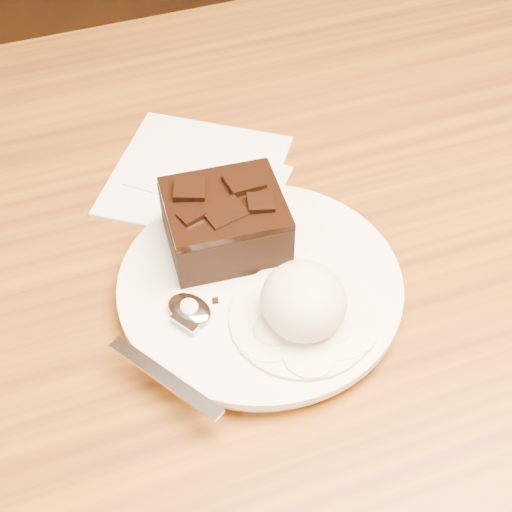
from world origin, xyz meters
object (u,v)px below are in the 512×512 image
object	(u,v)px
brownie	(225,225)
spoon	(190,310)
plate	(260,288)
ice_cream_scoop	(304,301)
napkin	(196,173)
dining_table	(327,419)

from	to	relation	value
brownie	spoon	world-z (taller)	brownie
plate	ice_cream_scoop	world-z (taller)	ice_cream_scoop
brownie	napkin	bearing A→B (deg)	86.93
plate	dining_table	bearing A→B (deg)	27.68
ice_cream_scoop	spoon	world-z (taller)	ice_cream_scoop
brownie	napkin	xyz separation A→B (m)	(0.01, 0.11, -0.04)
dining_table	plate	bearing A→B (deg)	-152.32
napkin	dining_table	bearing A→B (deg)	-39.40
dining_table	napkin	world-z (taller)	napkin
plate	spoon	size ratio (longest dim) A/B	1.50
napkin	plate	bearing A→B (deg)	-87.57
plate	brownie	bearing A→B (deg)	104.36
ice_cream_scoop	brownie	bearing A→B (deg)	106.96
spoon	dining_table	bearing A→B (deg)	-9.93
brownie	ice_cream_scoop	size ratio (longest dim) A/B	1.37
ice_cream_scoop	spoon	xyz separation A→B (m)	(-0.08, 0.04, -0.02)
spoon	plate	bearing A→B (deg)	-20.79
dining_table	spoon	world-z (taller)	spoon
dining_table	brownie	distance (m)	0.44
dining_table	napkin	xyz separation A→B (m)	(-0.12, 0.10, 0.38)
plate	napkin	bearing A→B (deg)	92.43
brownie	ice_cream_scoop	world-z (taller)	ice_cream_scoop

